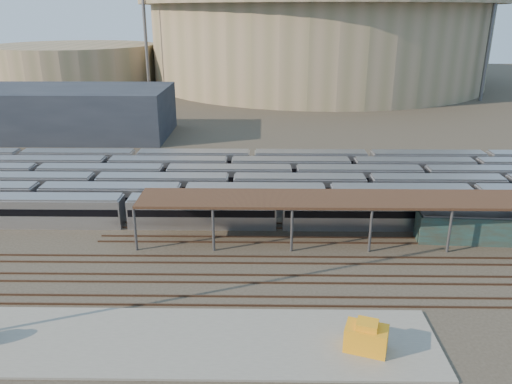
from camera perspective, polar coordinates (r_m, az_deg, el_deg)
The scene contains 13 objects.
ground at distance 54.78m, azimuth -5.56°, elevation -7.27°, with size 420.00×420.00×0.00m, color #383026.
apron at distance 43.07m, azimuth -14.67°, elevation -16.10°, with size 50.00×9.00×0.20m, color gray.
subway_trains at distance 71.01m, azimuth -3.77°, elevation 0.89°, with size 128.30×23.90×3.60m.
inspection_shed at distance 58.31m, azimuth 16.74°, elevation -0.97°, with size 60.30×6.00×5.30m.
empty_tracks at distance 50.38m, azimuth -6.17°, elevation -9.78°, with size 170.00×9.62×0.18m.
stadium at distance 189.51m, azimuth 6.91°, elevation 17.30°, with size 124.00×124.00×32.50m.
secondary_arena at distance 191.02m, azimuth -19.95°, elevation 13.46°, with size 56.00×56.00×14.00m, color gray.
service_building at distance 112.97m, azimuth -20.69°, elevation 8.54°, with size 42.00×20.00×10.00m, color #1E232D.
floodlight_0 at distance 162.45m, azimuth -12.59°, elevation 18.03°, with size 4.00×1.00×38.40m.
floodlight_2 at distance 161.65m, azimuth 25.30°, elevation 16.67°, with size 4.00×1.00×38.40m.
floodlight_3 at distance 209.02m, azimuth -3.75°, elevation 18.79°, with size 4.00×1.00×38.40m.
teal_boxcar at distance 62.51m, azimuth 24.27°, elevation -3.81°, with size 14.16×2.74×3.30m, color #1F4F4E.
yellow_equipment at distance 41.04m, azimuth 12.47°, elevation -16.01°, with size 3.21×2.01×2.01m, color orange.
Camera 1 is at (5.97, -48.36, 25.03)m, focal length 35.00 mm.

